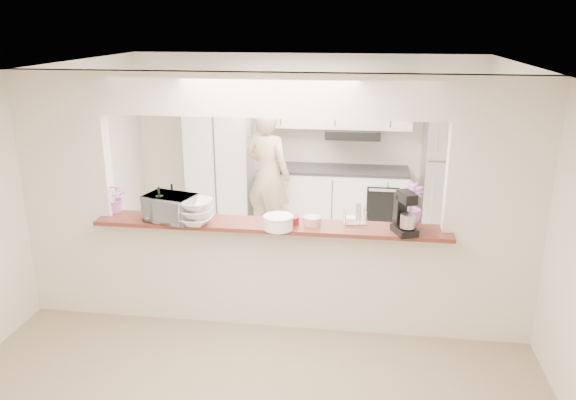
% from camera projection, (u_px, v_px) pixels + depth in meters
% --- Properties ---
extents(floor, '(6.00, 6.00, 0.00)m').
position_uv_depth(floor, '(272.00, 322.00, 5.73)').
color(floor, tan).
rests_on(floor, ground).
extents(tile_overlay, '(5.00, 2.90, 0.01)m').
position_uv_depth(tile_overlay, '(292.00, 260.00, 7.19)').
color(tile_overlay, beige).
rests_on(tile_overlay, floor).
extents(partition, '(5.00, 0.15, 2.50)m').
position_uv_depth(partition, '(271.00, 182.00, 5.28)').
color(partition, silver).
rests_on(partition, floor).
extents(bar_counter, '(3.40, 0.38, 1.09)m').
position_uv_depth(bar_counter, '(272.00, 270.00, 5.55)').
color(bar_counter, silver).
rests_on(bar_counter, floor).
extents(kitchen_cabinets, '(3.15, 0.62, 2.25)m').
position_uv_depth(kitchen_cabinets, '(290.00, 164.00, 8.03)').
color(kitchen_cabinets, silver).
rests_on(kitchen_cabinets, floor).
extents(refrigerator, '(0.75, 0.70, 1.70)m').
position_uv_depth(refrigerator, '(450.00, 179.00, 7.71)').
color(refrigerator, '#B9B9BE').
rests_on(refrigerator, floor).
extents(flower_left, '(0.36, 0.34, 0.32)m').
position_uv_depth(flower_left, '(114.00, 197.00, 5.60)').
color(flower_left, '#CE6DB8').
rests_on(flower_left, bar_counter).
extents(wine_bottle_a, '(0.07, 0.07, 0.35)m').
position_uv_depth(wine_bottle_a, '(160.00, 208.00, 5.35)').
color(wine_bottle_a, black).
rests_on(wine_bottle_a, bar_counter).
extents(wine_bottle_b, '(0.06, 0.06, 0.32)m').
position_uv_depth(wine_bottle_b, '(173.00, 203.00, 5.56)').
color(wine_bottle_b, black).
rests_on(wine_bottle_b, bar_counter).
extents(toaster_oven, '(0.53, 0.42, 0.26)m').
position_uv_depth(toaster_oven, '(170.00, 208.00, 5.39)').
color(toaster_oven, '#A0A0A5').
rests_on(toaster_oven, bar_counter).
extents(serving_bowls, '(0.36, 0.36, 0.23)m').
position_uv_depth(serving_bowls, '(195.00, 212.00, 5.29)').
color(serving_bowls, white).
rests_on(serving_bowls, bar_counter).
extents(plate_stack_a, '(0.28, 0.28, 0.13)m').
position_uv_depth(plate_stack_a, '(278.00, 222.00, 5.19)').
color(plate_stack_a, white).
rests_on(plate_stack_a, bar_counter).
extents(plate_stack_b, '(0.25, 0.25, 0.09)m').
position_uv_depth(plate_stack_b, '(278.00, 224.00, 5.19)').
color(plate_stack_b, white).
rests_on(plate_stack_b, bar_counter).
extents(red_bowl, '(0.15, 0.15, 0.07)m').
position_uv_depth(red_bowl, '(291.00, 220.00, 5.33)').
color(red_bowl, maroon).
rests_on(red_bowl, bar_counter).
extents(tan_bowl, '(0.17, 0.17, 0.08)m').
position_uv_depth(tan_bowl, '(312.00, 221.00, 5.31)').
color(tan_bowl, tan).
rests_on(tan_bowl, bar_counter).
extents(utensil_caddy, '(0.24, 0.17, 0.20)m').
position_uv_depth(utensil_caddy, '(355.00, 215.00, 5.32)').
color(utensil_caddy, silver).
rests_on(utensil_caddy, bar_counter).
extents(stand_mixer, '(0.25, 0.31, 0.40)m').
position_uv_depth(stand_mixer, '(405.00, 215.00, 5.05)').
color(stand_mixer, black).
rests_on(stand_mixer, bar_counter).
extents(flower_right, '(0.28, 0.28, 0.42)m').
position_uv_depth(flower_right, '(410.00, 205.00, 5.21)').
color(flower_right, '#B063B9').
rests_on(flower_right, bar_counter).
extents(person, '(0.79, 0.67, 1.85)m').
position_uv_depth(person, '(268.00, 176.00, 7.60)').
color(person, tan).
rests_on(person, floor).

